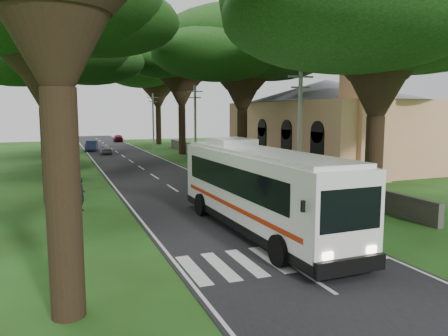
% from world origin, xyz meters
% --- Properties ---
extents(ground, '(140.00, 140.00, 0.00)m').
position_xyz_m(ground, '(0.00, 0.00, 0.00)').
color(ground, '#214012').
rests_on(ground, ground).
extents(road, '(8.00, 120.00, 0.04)m').
position_xyz_m(road, '(0.00, 25.00, 0.01)').
color(road, black).
rests_on(road, ground).
extents(crosswalk, '(8.00, 3.00, 0.01)m').
position_xyz_m(crosswalk, '(0.00, -2.00, 0.00)').
color(crosswalk, silver).
rests_on(crosswalk, ground).
extents(property_wall, '(0.35, 50.00, 1.20)m').
position_xyz_m(property_wall, '(9.00, 24.00, 0.60)').
color(property_wall, '#383533').
rests_on(property_wall, ground).
extents(church, '(14.00, 24.00, 11.60)m').
position_xyz_m(church, '(17.86, 21.55, 4.91)').
color(church, '#E99C72').
rests_on(church, ground).
extents(pole_near, '(1.60, 0.24, 8.00)m').
position_xyz_m(pole_near, '(5.50, 6.00, 4.18)').
color(pole_near, gray).
rests_on(pole_near, ground).
extents(pole_mid, '(1.60, 0.24, 8.00)m').
position_xyz_m(pole_mid, '(5.50, 26.00, 4.18)').
color(pole_mid, gray).
rests_on(pole_mid, ground).
extents(pole_far, '(1.60, 0.24, 8.00)m').
position_xyz_m(pole_far, '(5.50, 46.00, 4.18)').
color(pole_far, gray).
rests_on(pole_far, ground).
extents(tree_l_mida, '(13.87, 13.87, 14.56)m').
position_xyz_m(tree_l_mida, '(-8.00, 12.00, 11.48)').
color(tree_l_mida, black).
rests_on(tree_l_mida, ground).
extents(tree_l_midb, '(15.08, 15.08, 14.25)m').
position_xyz_m(tree_l_midb, '(-7.50, 30.00, 10.96)').
color(tree_l_midb, black).
rests_on(tree_l_midb, ground).
extents(tree_l_far, '(15.77, 15.77, 16.48)m').
position_xyz_m(tree_l_far, '(-8.50, 48.00, 13.03)').
color(tree_l_far, black).
rests_on(tree_l_far, ground).
extents(tree_r_near, '(15.89, 15.89, 13.93)m').
position_xyz_m(tree_r_near, '(7.50, 2.00, 10.49)').
color(tree_r_near, black).
rests_on(tree_r_near, ground).
extents(tree_r_mida, '(15.30, 15.30, 14.50)m').
position_xyz_m(tree_r_mida, '(8.00, 20.00, 11.17)').
color(tree_r_mida, black).
rests_on(tree_r_mida, ground).
extents(tree_r_midb, '(14.31, 14.31, 15.70)m').
position_xyz_m(tree_r_midb, '(7.50, 38.00, 12.51)').
color(tree_r_midb, black).
rests_on(tree_r_midb, ground).
extents(tree_r_far, '(15.03, 15.03, 15.67)m').
position_xyz_m(tree_r_far, '(8.50, 56.00, 12.36)').
color(tree_r_far, black).
rests_on(tree_r_far, ground).
extents(coach_bus, '(3.22, 12.82, 3.77)m').
position_xyz_m(coach_bus, '(0.80, 1.60, 2.03)').
color(coach_bus, white).
rests_on(coach_bus, ground).
extents(distant_car_a, '(1.74, 3.72, 1.23)m').
position_xyz_m(distant_car_a, '(-1.62, 41.59, 0.65)').
color(distant_car_a, '#A0A0A4').
rests_on(distant_car_a, road).
extents(distant_car_b, '(2.08, 4.35, 1.37)m').
position_xyz_m(distant_car_b, '(-3.00, 46.83, 0.72)').
color(distant_car_b, navy).
rests_on(distant_car_b, road).
extents(distant_car_c, '(2.04, 4.25, 1.20)m').
position_xyz_m(distant_car_c, '(3.00, 64.69, 0.63)').
color(distant_car_c, maroon).
rests_on(distant_car_c, road).
extents(pedestrian, '(0.51, 0.72, 1.86)m').
position_xyz_m(pedestrian, '(-6.46, 9.06, 0.93)').
color(pedestrian, black).
rests_on(pedestrian, ground).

